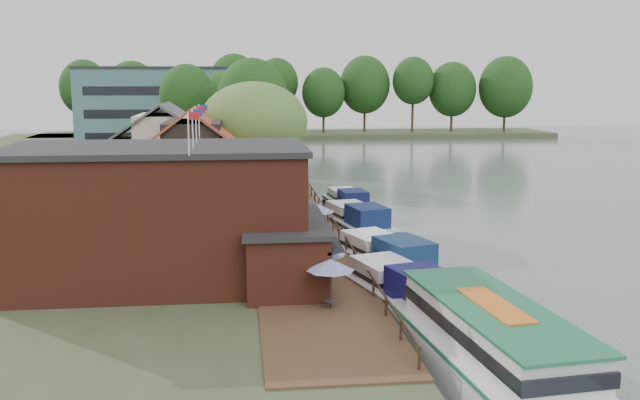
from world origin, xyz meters
name	(u,v)px	position (x,y,z in m)	size (l,w,h in m)	color
ground	(448,285)	(0.00, 0.00, 0.00)	(260.00, 260.00, 0.00)	#54615E
land_bank	(57,191)	(-30.00, 35.00, 0.50)	(50.00, 140.00, 1.00)	#384728
quay_deck	(295,233)	(-8.00, 10.00, 1.05)	(6.00, 50.00, 0.10)	#47301E
quay_rail	(332,224)	(-5.30, 10.50, 1.50)	(0.20, 49.00, 1.00)	black
pub	(197,214)	(-14.00, -1.00, 4.65)	(20.00, 11.00, 7.30)	maroon
hotel_block	(168,109)	(-22.00, 70.00, 7.15)	(25.40, 12.40, 12.30)	#38666B
cottage_a	(194,167)	(-15.00, 14.00, 5.25)	(8.60, 7.60, 8.50)	black
cottage_b	(166,153)	(-18.00, 24.00, 5.25)	(9.60, 8.60, 8.50)	beige
cottage_c	(216,144)	(-14.00, 33.00, 5.25)	(7.60, 7.60, 8.50)	black
willow	(254,147)	(-10.50, 19.00, 6.21)	(8.60, 8.60, 10.43)	#476B2D
umbrella_0	(331,284)	(-7.64, -6.65, 2.29)	(2.25, 2.25, 2.38)	#1B3C97
umbrella_1	(323,267)	(-7.63, -3.61, 2.29)	(2.33, 2.33, 2.38)	navy
umbrella_2	(313,255)	(-7.89, -1.18, 2.29)	(2.00, 2.00, 2.38)	navy
umbrella_3	(314,244)	(-7.59, 1.35, 2.29)	(2.14, 2.14, 2.38)	navy
umbrella_4	(307,229)	(-7.55, 5.44, 2.29)	(2.43, 2.43, 2.38)	navy
umbrella_5	(317,221)	(-6.67, 7.87, 2.29)	(2.35, 2.35, 2.38)	navy
cruiser_0	(401,286)	(-3.76, -4.27, 1.33)	(3.50, 10.80, 2.65)	white
cruiser_1	(385,254)	(-3.20, 2.23, 1.33)	(3.51, 10.84, 2.67)	white
cruiser_2	(357,219)	(-3.07, 13.40, 1.29)	(3.41, 10.55, 2.58)	silver
cruiser_3	(348,200)	(-2.38, 22.41, 1.14)	(3.05, 9.46, 2.27)	silver
tour_boat	(502,352)	(-2.16, -14.01, 1.65)	(4.24, 15.09, 3.30)	silver
swan	(490,370)	(-1.97, -12.42, 0.22)	(0.44, 0.44, 0.44)	white
bank_tree_0	(253,116)	(-10.12, 42.58, 7.45)	(8.02, 8.02, 12.91)	#143811
bank_tree_1	(187,115)	(-17.90, 50.42, 7.18)	(6.60, 6.60, 12.37)	#143811
bank_tree_2	(226,115)	(-13.36, 58.29, 6.79)	(7.50, 7.50, 11.58)	#143811
bank_tree_3	(229,108)	(-13.14, 76.11, 6.90)	(6.93, 6.93, 11.80)	#143811
bank_tree_4	(242,105)	(-11.09, 85.79, 6.98)	(8.70, 8.70, 11.97)	#143811
bank_tree_5	(243,103)	(-10.86, 94.26, 7.17)	(8.74, 8.74, 12.33)	#143811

